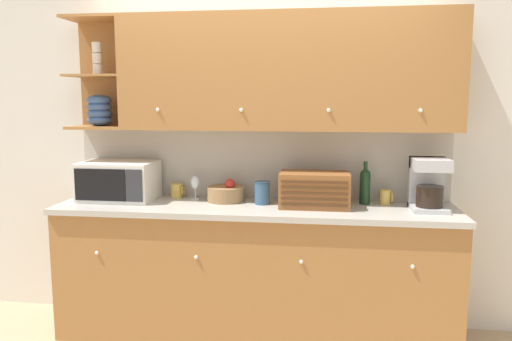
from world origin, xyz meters
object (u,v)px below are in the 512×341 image
object	(u,v)px
mug_blue_second	(177,191)
bread_box	(315,190)
fruit_basket	(226,193)
storage_canister	(262,193)
wine_bottle	(365,185)
coffee_maker	(429,184)
wine_glass	(195,183)
microwave	(119,181)
mug	(386,197)

from	to	relation	value
mug_blue_second	bread_box	xyz separation A→B (m)	(1.04, -0.19, 0.07)
bread_box	fruit_basket	bearing A→B (deg)	170.41
storage_canister	wine_bottle	world-z (taller)	wine_bottle
mug_blue_second	storage_canister	bearing A→B (deg)	-12.68
wine_bottle	coffee_maker	xyz separation A→B (m)	(0.41, -0.13, 0.04)
fruit_basket	storage_canister	size ratio (longest dim) A/B	1.69
mug_blue_second	wine_glass	size ratio (longest dim) A/B	0.59
microwave	wine_glass	distance (m)	0.56
fruit_basket	bread_box	world-z (taller)	bread_box
microwave	wine_bottle	world-z (taller)	wine_bottle
fruit_basket	storage_canister	world-z (taller)	fruit_basket
fruit_basket	coffee_maker	xyz separation A→B (m)	(1.40, -0.09, 0.12)
bread_box	wine_bottle	world-z (taller)	wine_bottle
mug_blue_second	storage_canister	world-z (taller)	storage_canister
mug_blue_second	storage_canister	distance (m)	0.69
mug_blue_second	fruit_basket	world-z (taller)	fruit_basket
storage_canister	mug	bearing A→B (deg)	7.08
coffee_maker	wine_glass	bearing A→B (deg)	175.62
microwave	mug_blue_second	xyz separation A→B (m)	(0.40, 0.14, -0.09)
wine_glass	wine_bottle	bearing A→B (deg)	0.07
bread_box	mug	xyz separation A→B (m)	(0.50, 0.15, -0.07)
mug	coffee_maker	bearing A→B (deg)	-26.75
bread_box	coffee_maker	distance (m)	0.76
mug_blue_second	wine_glass	distance (m)	0.18
microwave	wine_bottle	bearing A→B (deg)	2.87
mug	mug_blue_second	bearing A→B (deg)	178.41
mug_blue_second	wine_bottle	bearing A→B (deg)	-1.93
bread_box	mug	bearing A→B (deg)	16.59
wine_glass	coffee_maker	size ratio (longest dim) A/B	0.51
microwave	mug_blue_second	world-z (taller)	microwave
storage_canister	bread_box	size ratio (longest dim) A/B	0.34
wine_bottle	microwave	bearing A→B (deg)	-177.13
wine_bottle	mug	world-z (taller)	wine_bottle
mug	bread_box	bearing A→B (deg)	-163.41
fruit_basket	bread_box	bearing A→B (deg)	-9.59
fruit_basket	coffee_maker	world-z (taller)	coffee_maker
bread_box	mug_blue_second	bearing A→B (deg)	169.56
bread_box	coffee_maker	xyz separation A→B (m)	(0.76, 0.02, 0.06)
wine_glass	wine_bottle	size ratio (longest dim) A/B	0.59
microwave	coffee_maker	size ratio (longest dim) A/B	1.52
microwave	wine_glass	bearing A→B (deg)	9.02
mug_blue_second	wine_bottle	distance (m)	1.39
fruit_basket	wine_bottle	xyz separation A→B (m)	(1.00, 0.04, 0.08)
fruit_basket	mug	size ratio (longest dim) A/B	2.62
storage_canister	wine_bottle	distance (m)	0.73
wine_glass	coffee_maker	bearing A→B (deg)	-4.38
wine_glass	wine_bottle	xyz separation A→B (m)	(1.24, 0.00, 0.02)
storage_canister	coffee_maker	size ratio (longest dim) A/B	0.46
microwave	mug_blue_second	bearing A→B (deg)	18.80
wine_glass	fruit_basket	world-z (taller)	wine_glass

